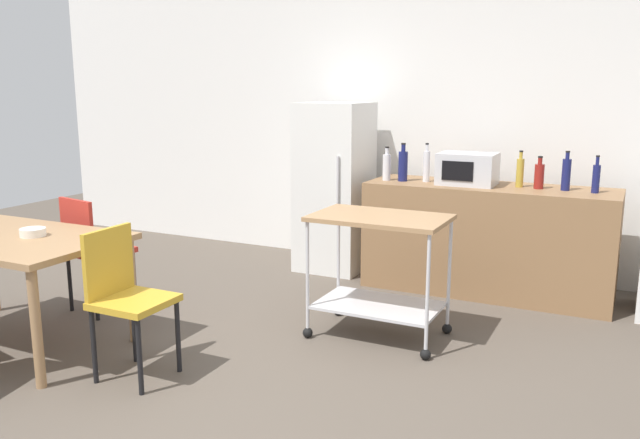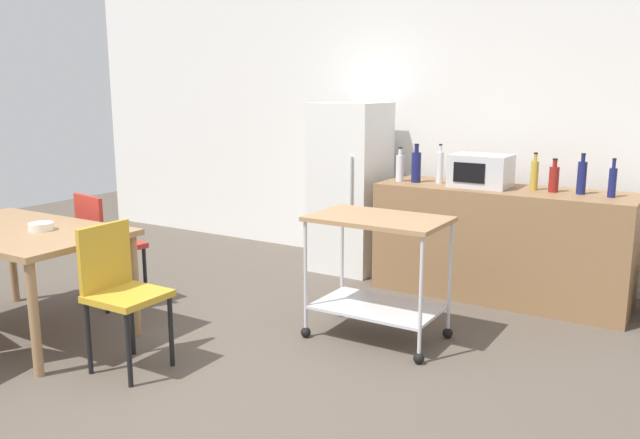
{
  "view_description": "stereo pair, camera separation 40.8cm",
  "coord_description": "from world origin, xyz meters",
  "px_view_note": "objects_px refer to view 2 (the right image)",
  "views": [
    {
      "loc": [
        2.0,
        -2.77,
        1.71
      ],
      "look_at": [
        0.04,
        1.2,
        0.8
      ],
      "focal_mm": 36.89,
      "sensor_mm": 36.0,
      "label": 1
    },
    {
      "loc": [
        2.36,
        -2.57,
        1.71
      ],
      "look_at": [
        0.04,
        1.2,
        0.8
      ],
      "focal_mm": 36.89,
      "sensor_mm": 36.0,
      "label": 2
    }
  ],
  "objects_px": {
    "chair_mustard": "(120,287)",
    "bottle_vinegar": "(534,175)",
    "microwave": "(481,171)",
    "fruit_bowl": "(41,227)",
    "bottle_hot_sauce": "(554,178)",
    "refrigerator": "(350,187)",
    "bottle_soy_sauce": "(416,166)",
    "bottle_sesame_oil": "(440,167)",
    "bottle_sparkling_water": "(582,177)",
    "bottle_olive_oil": "(612,182)",
    "chair_red": "(104,241)",
    "bottle_wine": "(400,167)",
    "kitchen_cart": "(378,257)",
    "dining_table": "(17,240)"
  },
  "relations": [
    {
      "from": "chair_mustard",
      "to": "bottle_vinegar",
      "type": "distance_m",
      "value": 3.2
    },
    {
      "from": "microwave",
      "to": "fruit_bowl",
      "type": "bearing_deg",
      "value": -131.81
    },
    {
      "from": "bottle_hot_sauce",
      "to": "fruit_bowl",
      "type": "distance_m",
      "value": 3.74
    },
    {
      "from": "refrigerator",
      "to": "bottle_soy_sauce",
      "type": "xyz_separation_m",
      "value": [
        0.72,
        -0.16,
        0.26
      ]
    },
    {
      "from": "bottle_sesame_oil",
      "to": "bottle_hot_sauce",
      "type": "bearing_deg",
      "value": 1.83
    },
    {
      "from": "chair_mustard",
      "to": "bottle_sesame_oil",
      "type": "distance_m",
      "value": 2.8
    },
    {
      "from": "bottle_soy_sauce",
      "to": "bottle_sparkling_water",
      "type": "xyz_separation_m",
      "value": [
        1.3,
        0.08,
        -0.0
      ]
    },
    {
      "from": "bottle_olive_oil",
      "to": "fruit_bowl",
      "type": "xyz_separation_m",
      "value": [
        -3.19,
        -2.47,
        -0.24
      ]
    },
    {
      "from": "chair_red",
      "to": "bottle_sparkling_water",
      "type": "xyz_separation_m",
      "value": [
        3.14,
        1.84,
        0.51
      ]
    },
    {
      "from": "refrigerator",
      "to": "bottle_wine",
      "type": "relative_size",
      "value": 5.34
    },
    {
      "from": "bottle_soy_sauce",
      "to": "bottle_olive_oil",
      "type": "relative_size",
      "value": 1.13
    },
    {
      "from": "bottle_hot_sauce",
      "to": "bottle_olive_oil",
      "type": "xyz_separation_m",
      "value": [
        0.42,
        -0.02,
        0.01
      ]
    },
    {
      "from": "refrigerator",
      "to": "kitchen_cart",
      "type": "distance_m",
      "value": 1.75
    },
    {
      "from": "dining_table",
      "to": "fruit_bowl",
      "type": "xyz_separation_m",
      "value": [
        0.19,
        0.06,
        0.11
      ]
    },
    {
      "from": "bottle_vinegar",
      "to": "fruit_bowl",
      "type": "bearing_deg",
      "value": -136.11
    },
    {
      "from": "bottle_soy_sauce",
      "to": "bottle_hot_sauce",
      "type": "xyz_separation_m",
      "value": [
        1.11,
        0.08,
        -0.03
      ]
    },
    {
      "from": "microwave",
      "to": "bottle_hot_sauce",
      "type": "distance_m",
      "value": 0.56
    },
    {
      "from": "fruit_bowl",
      "to": "microwave",
      "type": "bearing_deg",
      "value": 48.19
    },
    {
      "from": "chair_red",
      "to": "microwave",
      "type": "relative_size",
      "value": 1.93
    },
    {
      "from": "bottle_vinegar",
      "to": "refrigerator",
      "type": "bearing_deg",
      "value": 177.79
    },
    {
      "from": "dining_table",
      "to": "bottle_sesame_oil",
      "type": "distance_m",
      "value": 3.27
    },
    {
      "from": "fruit_bowl",
      "to": "chair_mustard",
      "type": "bearing_deg",
      "value": -6.19
    },
    {
      "from": "bottle_sesame_oil",
      "to": "kitchen_cart",
      "type": "bearing_deg",
      "value": -85.98
    },
    {
      "from": "kitchen_cart",
      "to": "bottle_soy_sauce",
      "type": "height_order",
      "value": "bottle_soy_sauce"
    },
    {
      "from": "bottle_wine",
      "to": "chair_red",
      "type": "bearing_deg",
      "value": -134.21
    },
    {
      "from": "chair_red",
      "to": "bottle_wine",
      "type": "height_order",
      "value": "bottle_wine"
    },
    {
      "from": "bottle_wine",
      "to": "bottle_soy_sauce",
      "type": "relative_size",
      "value": 0.89
    },
    {
      "from": "kitchen_cart",
      "to": "bottle_sparkling_water",
      "type": "height_order",
      "value": "bottle_sparkling_water"
    },
    {
      "from": "chair_mustard",
      "to": "kitchen_cart",
      "type": "height_order",
      "value": "chair_mustard"
    },
    {
      "from": "fruit_bowl",
      "to": "bottle_sesame_oil",
      "type": "bearing_deg",
      "value": 53.07
    },
    {
      "from": "bottle_wine",
      "to": "bottle_soy_sauce",
      "type": "xyz_separation_m",
      "value": [
        0.14,
        0.02,
        0.02
      ]
    },
    {
      "from": "chair_mustard",
      "to": "refrigerator",
      "type": "bearing_deg",
      "value": -2.44
    },
    {
      "from": "bottle_soy_sauce",
      "to": "refrigerator",
      "type": "bearing_deg",
      "value": 167.37
    },
    {
      "from": "bottle_wine",
      "to": "bottle_hot_sauce",
      "type": "height_order",
      "value": "bottle_wine"
    },
    {
      "from": "bottle_wine",
      "to": "fruit_bowl",
      "type": "xyz_separation_m",
      "value": [
        -1.52,
        -2.4,
        -0.24
      ]
    },
    {
      "from": "kitchen_cart",
      "to": "bottle_vinegar",
      "type": "bearing_deg",
      "value": 63.8
    },
    {
      "from": "fruit_bowl",
      "to": "chair_red",
      "type": "bearing_deg",
      "value": 104.51
    },
    {
      "from": "bottle_hot_sauce",
      "to": "bottle_sparkling_water",
      "type": "height_order",
      "value": "bottle_sparkling_water"
    },
    {
      "from": "kitchen_cart",
      "to": "fruit_bowl",
      "type": "height_order",
      "value": "kitchen_cart"
    },
    {
      "from": "dining_table",
      "to": "chair_red",
      "type": "distance_m",
      "value": 0.73
    },
    {
      "from": "chair_red",
      "to": "refrigerator",
      "type": "distance_m",
      "value": 2.24
    },
    {
      "from": "chair_red",
      "to": "bottle_sesame_oil",
      "type": "xyz_separation_m",
      "value": [
        2.03,
        1.81,
        0.52
      ]
    },
    {
      "from": "chair_red",
      "to": "bottle_hot_sauce",
      "type": "height_order",
      "value": "bottle_hot_sauce"
    },
    {
      "from": "chair_red",
      "to": "bottle_sparkling_water",
      "type": "height_order",
      "value": "bottle_sparkling_water"
    },
    {
      "from": "refrigerator",
      "to": "bottle_hot_sauce",
      "type": "distance_m",
      "value": 1.84
    },
    {
      "from": "bottle_sesame_oil",
      "to": "microwave",
      "type": "xyz_separation_m",
      "value": [
        0.35,
        -0.0,
        -0.01
      ]
    },
    {
      "from": "refrigerator",
      "to": "bottle_vinegar",
      "type": "distance_m",
      "value": 1.69
    },
    {
      "from": "microwave",
      "to": "bottle_hot_sauce",
      "type": "bearing_deg",
      "value": 3.22
    },
    {
      "from": "chair_red",
      "to": "microwave",
      "type": "xyz_separation_m",
      "value": [
        2.38,
        1.81,
        0.51
      ]
    },
    {
      "from": "dining_table",
      "to": "kitchen_cart",
      "type": "bearing_deg",
      "value": 29.54
    }
  ]
}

